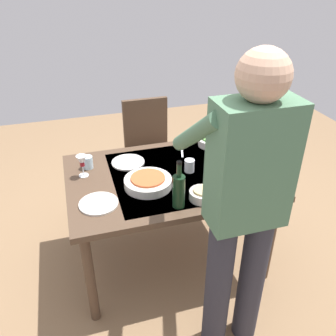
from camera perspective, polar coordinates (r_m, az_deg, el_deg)
ground_plane at (r=2.81m, az=-0.00°, el=-13.71°), size 6.00×6.00×0.00m
dining_table at (r=2.41m, az=-0.00°, el=-2.60°), size 1.33×0.94×0.72m
chair_near at (r=3.19m, az=-3.14°, el=3.84°), size 0.40×0.40×0.91m
person_server at (r=1.72m, az=12.06°, el=-5.60°), size 0.42×0.61×1.69m
wine_bottle at (r=2.01m, az=1.74°, el=-3.57°), size 0.07×0.07×0.30m
wine_glass_left at (r=2.50m, az=8.05°, el=3.28°), size 0.07×0.07×0.15m
wine_glass_right at (r=2.36m, az=-13.66°, el=0.92°), size 0.07×0.07×0.15m
water_cup_near_left at (r=2.48m, az=-12.76°, el=0.90°), size 0.07×0.07×0.09m
water_cup_near_right at (r=2.38m, az=3.49°, el=0.34°), size 0.07×0.07×0.09m
water_cup_far_left at (r=2.38m, az=12.18°, el=-0.13°), size 0.07×0.07×0.10m
serving_bowl_pasta at (r=2.23m, az=-3.23°, el=-2.22°), size 0.30×0.30×0.07m
side_bowl_salad at (r=2.74m, az=6.74°, el=4.25°), size 0.18×0.18×0.07m
side_bowl_bread at (r=2.12m, az=5.59°, el=-4.21°), size 0.16×0.16×0.07m
dinner_plate_near at (r=2.51m, az=-6.43°, el=0.92°), size 0.23×0.23×0.01m
dinner_plate_far at (r=2.12m, az=-11.07°, el=-5.62°), size 0.23×0.23×0.01m
table_knife at (r=2.65m, az=2.25°, el=2.76°), size 0.07×0.20×0.00m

